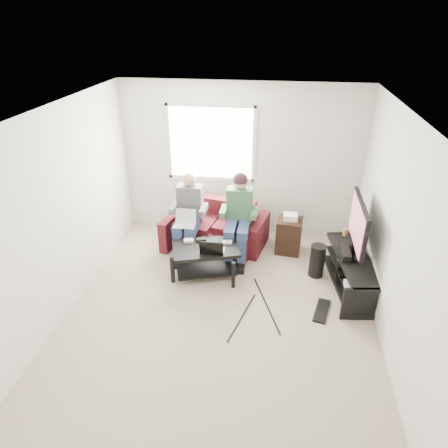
# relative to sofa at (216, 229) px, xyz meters

# --- Properties ---
(floor) EXTENTS (4.50, 4.50, 0.00)m
(floor) POSITION_rel_sofa_xyz_m (0.33, -1.68, -0.29)
(floor) COLOR #A28E7E
(floor) RESTS_ON ground
(ceiling) EXTENTS (4.50, 4.50, 0.00)m
(ceiling) POSITION_rel_sofa_xyz_m (0.33, -1.68, 2.31)
(ceiling) COLOR white
(ceiling) RESTS_ON wall_back
(wall_back) EXTENTS (4.50, 0.00, 4.50)m
(wall_back) POSITION_rel_sofa_xyz_m (0.33, 0.57, 1.01)
(wall_back) COLOR silver
(wall_back) RESTS_ON floor
(wall_front) EXTENTS (4.50, 0.00, 4.50)m
(wall_front) POSITION_rel_sofa_xyz_m (0.33, -3.93, 1.01)
(wall_front) COLOR silver
(wall_front) RESTS_ON floor
(wall_left) EXTENTS (0.00, 4.50, 4.50)m
(wall_left) POSITION_rel_sofa_xyz_m (-1.67, -1.68, 1.01)
(wall_left) COLOR silver
(wall_left) RESTS_ON floor
(wall_right) EXTENTS (0.00, 4.50, 4.50)m
(wall_right) POSITION_rel_sofa_xyz_m (2.33, -1.68, 1.01)
(wall_right) COLOR silver
(wall_right) RESTS_ON floor
(window) EXTENTS (1.48, 0.04, 1.28)m
(window) POSITION_rel_sofa_xyz_m (-0.17, 0.55, 1.31)
(window) COLOR white
(window) RESTS_ON wall_back
(sofa) EXTENTS (1.77, 1.02, 0.76)m
(sofa) POSITION_rel_sofa_xyz_m (0.00, 0.00, 0.00)
(sofa) COLOR #4E1513
(sofa) RESTS_ON floor
(person_left) EXTENTS (0.40, 0.70, 1.31)m
(person_left) POSITION_rel_sofa_xyz_m (-0.40, -0.26, 0.42)
(person_left) COLOR #324771
(person_left) RESTS_ON sofa
(person_right) EXTENTS (0.40, 0.71, 1.35)m
(person_right) POSITION_rel_sofa_xyz_m (0.40, -0.24, 0.48)
(person_right) COLOR #324771
(person_right) RESTS_ON sofa
(laptop_silver) EXTENTS (0.36, 0.29, 0.24)m
(laptop_silver) POSITION_rel_sofa_xyz_m (-0.40, -0.52, 0.39)
(laptop_silver) COLOR silver
(laptop_silver) RESTS_ON person_left
(coffee_table) EXTENTS (1.08, 0.84, 0.48)m
(coffee_table) POSITION_rel_sofa_xyz_m (-0.01, -0.89, 0.06)
(coffee_table) COLOR black
(coffee_table) RESTS_ON floor
(laptop_black) EXTENTS (0.39, 0.33, 0.24)m
(laptop_black) POSITION_rel_sofa_xyz_m (0.11, -0.97, 0.31)
(laptop_black) COLOR black
(laptop_black) RESTS_ON coffee_table
(controller_a) EXTENTS (0.16, 0.12, 0.04)m
(controller_a) POSITION_rel_sofa_xyz_m (-0.29, -0.77, 0.21)
(controller_a) COLOR silver
(controller_a) RESTS_ON coffee_table
(controller_b) EXTENTS (0.16, 0.13, 0.04)m
(controller_b) POSITION_rel_sofa_xyz_m (-0.11, -0.71, 0.21)
(controller_b) COLOR black
(controller_b) RESTS_ON coffee_table
(controller_c) EXTENTS (0.15, 0.12, 0.04)m
(controller_c) POSITION_rel_sofa_xyz_m (0.29, -0.74, 0.21)
(controller_c) COLOR gray
(controller_c) RESTS_ON coffee_table
(tv_stand) EXTENTS (0.64, 1.52, 0.49)m
(tv_stand) POSITION_rel_sofa_xyz_m (2.10, -0.89, -0.07)
(tv_stand) COLOR black
(tv_stand) RESTS_ON floor
(tv) EXTENTS (0.12, 1.10, 0.81)m
(tv) POSITION_rel_sofa_xyz_m (2.10, -0.79, 0.66)
(tv) COLOR black
(tv) RESTS_ON tv_stand
(soundbar) EXTENTS (0.12, 0.50, 0.10)m
(soundbar) POSITION_rel_sofa_xyz_m (1.98, -0.79, 0.25)
(soundbar) COLOR black
(soundbar) RESTS_ON tv_stand
(drink_cup) EXTENTS (0.08, 0.08, 0.12)m
(drink_cup) POSITION_rel_sofa_xyz_m (2.05, -0.26, 0.26)
(drink_cup) COLOR #A97148
(drink_cup) RESTS_ON tv_stand
(console_white) EXTENTS (0.30, 0.22, 0.06)m
(console_white) POSITION_rel_sofa_xyz_m (2.10, -1.29, -0.00)
(console_white) COLOR silver
(console_white) RESTS_ON tv_stand
(console_grey) EXTENTS (0.34, 0.26, 0.08)m
(console_grey) POSITION_rel_sofa_xyz_m (2.10, -0.59, 0.01)
(console_grey) COLOR gray
(console_grey) RESTS_ON tv_stand
(console_black) EXTENTS (0.38, 0.30, 0.07)m
(console_black) POSITION_rel_sofa_xyz_m (2.10, -0.94, 0.00)
(console_black) COLOR black
(console_black) RESTS_ON tv_stand
(subwoofer) EXTENTS (0.22, 0.22, 0.51)m
(subwoofer) POSITION_rel_sofa_xyz_m (1.63, -0.67, -0.03)
(subwoofer) COLOR black
(subwoofer) RESTS_ON floor
(keyboard_floor) EXTENTS (0.27, 0.51, 0.03)m
(keyboard_floor) POSITION_rel_sofa_xyz_m (1.67, -1.51, -0.28)
(keyboard_floor) COLOR black
(keyboard_floor) RESTS_ON floor
(end_table) EXTENTS (0.39, 0.39, 0.68)m
(end_table) POSITION_rel_sofa_xyz_m (1.21, -0.04, 0.02)
(end_table) COLOR black
(end_table) RESTS_ON floor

